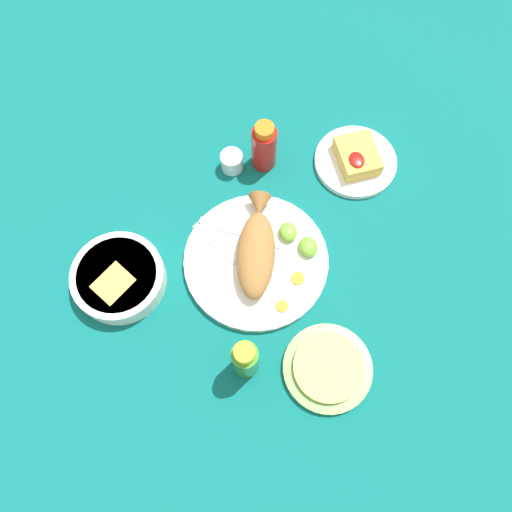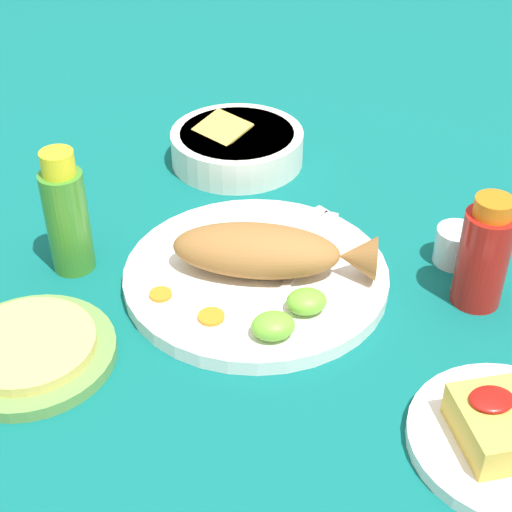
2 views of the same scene
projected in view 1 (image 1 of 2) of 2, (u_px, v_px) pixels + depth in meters
The scene contains 17 objects.
ground_plane at pixel (256, 262), 1.07m from camera, with size 4.00×4.00×0.00m, color #0C605B.
main_plate at pixel (256, 261), 1.06m from camera, with size 0.31×0.31×0.02m, color white.
fried_fish at pixel (256, 249), 1.03m from camera, with size 0.24×0.13×0.06m.
fork_near at pixel (221, 248), 1.06m from camera, with size 0.17×0.10×0.00m.
fork_far at pixel (234, 232), 1.07m from camera, with size 0.12×0.16×0.00m.
carrot_slice_near at pixel (282, 306), 1.01m from camera, with size 0.03×0.03×0.00m, color orange.
carrot_slice_mid at pixel (298, 278), 1.03m from camera, with size 0.03×0.03×0.00m, color orange.
lime_wedge_main at pixel (308, 247), 1.05m from camera, with size 0.05×0.04×0.03m, color #6BB233.
lime_wedge_side at pixel (288, 232), 1.06m from camera, with size 0.04×0.04×0.02m, color #6BB233.
hot_sauce_bottle_red at pixel (264, 147), 1.10m from camera, with size 0.06×0.06×0.13m.
hot_sauce_bottle_green at pixel (245, 360), 0.92m from camera, with size 0.05×0.05×0.15m.
salt_cup at pixel (232, 162), 1.13m from camera, with size 0.05×0.05×0.05m.
side_plate_fries at pixel (355, 162), 1.15m from camera, with size 0.19×0.19×0.01m, color white.
fries_pile at pixel (357, 156), 1.12m from camera, with size 0.10×0.08×0.04m.
guacamole_bowl at pixel (119, 278), 1.03m from camera, with size 0.19×0.19×0.06m.
tortilla_plate at pixel (327, 368), 0.98m from camera, with size 0.18×0.18×0.01m, color #6B9E4C.
tortilla_stack at pixel (328, 367), 0.97m from camera, with size 0.14×0.14×0.01m, color #E0C666.
Camera 1 is at (0.36, -0.10, 1.00)m, focal length 35.00 mm.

